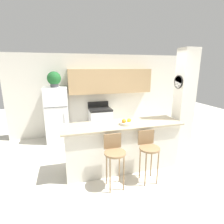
% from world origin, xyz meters
% --- Properties ---
extents(ground_plane, '(14.00, 14.00, 0.00)m').
position_xyz_m(ground_plane, '(0.00, 0.00, 0.00)').
color(ground_plane, beige).
extents(wall_back, '(5.60, 0.38, 2.55)m').
position_xyz_m(wall_back, '(0.14, 2.24, 1.47)').
color(wall_back, silver).
rests_on(wall_back, ground_plane).
extents(pillar_right, '(0.38, 0.32, 2.55)m').
position_xyz_m(pillar_right, '(1.47, 0.04, 1.28)').
color(pillar_right, silver).
rests_on(pillar_right, ground_plane).
extents(counter_bar, '(2.48, 0.68, 1.02)m').
position_xyz_m(counter_bar, '(0.00, 0.00, 0.51)').
color(counter_bar, silver).
rests_on(counter_bar, ground_plane).
extents(refrigerator, '(0.65, 0.65, 1.60)m').
position_xyz_m(refrigerator, '(-1.36, 1.95, 0.80)').
color(refrigerator, white).
rests_on(refrigerator, ground_plane).
extents(stove_range, '(0.67, 0.64, 1.07)m').
position_xyz_m(stove_range, '(-0.07, 1.96, 0.46)').
color(stove_range, white).
rests_on(stove_range, ground_plane).
extents(bar_stool_left, '(0.38, 0.38, 0.99)m').
position_xyz_m(bar_stool_left, '(-0.33, -0.55, 0.67)').
color(bar_stool_left, olive).
rests_on(bar_stool_left, ground_plane).
extents(bar_stool_right, '(0.38, 0.38, 0.99)m').
position_xyz_m(bar_stool_right, '(0.33, -0.55, 0.67)').
color(bar_stool_right, olive).
rests_on(bar_stool_right, ground_plane).
extents(potted_plant_on_fridge, '(0.38, 0.38, 0.44)m').
position_xyz_m(potted_plant_on_fridge, '(-1.36, 1.95, 1.83)').
color(potted_plant_on_fridge, '#4C4C51').
rests_on(potted_plant_on_fridge, refrigerator).
extents(fruit_bowl, '(0.28, 0.28, 0.12)m').
position_xyz_m(fruit_bowl, '(0.06, -0.07, 1.06)').
color(fruit_bowl, silver).
rests_on(fruit_bowl, counter_bar).
extents(trash_bin, '(0.28, 0.28, 0.38)m').
position_xyz_m(trash_bin, '(-0.81, 1.73, 0.19)').
color(trash_bin, black).
rests_on(trash_bin, ground_plane).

